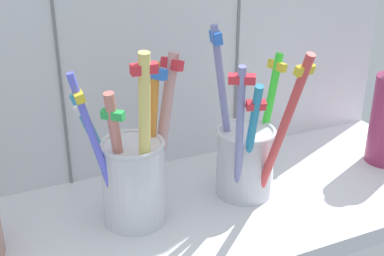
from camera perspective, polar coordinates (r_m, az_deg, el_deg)
counter_slab at (r=57.10cm, az=0.36°, el=-9.53°), size 64.00×22.00×2.00cm
toothbrush_cup_left at (r=52.39cm, az=-6.27°, el=-4.77°), size 11.85×7.01×18.50cm
toothbrush_cup_right at (r=57.08cm, az=5.91°, el=-2.84°), size 9.27×11.69×18.99cm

